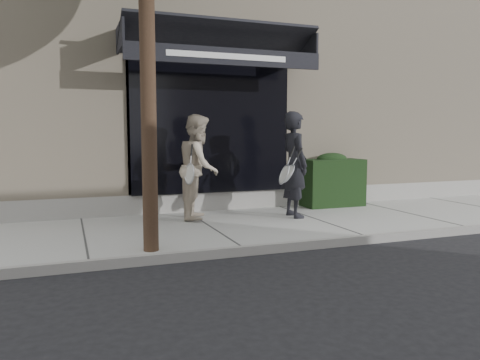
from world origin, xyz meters
name	(u,v)px	position (x,y,z in m)	size (l,w,h in m)	color
ground	(315,225)	(0.00, 0.00, 0.00)	(80.00, 80.00, 0.00)	black
sidewalk	(315,222)	(0.00, 0.00, 0.06)	(20.00, 3.00, 0.12)	#A3A49E
curb	(366,239)	(0.00, -1.55, 0.07)	(20.00, 0.10, 0.14)	gray
building_facade	(227,95)	(-0.01, 4.96, 2.74)	(14.30, 8.04, 5.64)	beige
hedge	(331,181)	(1.10, 1.25, 0.66)	(1.30, 0.70, 1.14)	black
pedestrian_front	(294,165)	(-0.27, 0.31, 1.09)	(0.73, 0.90, 1.95)	black
pedestrian_back	(199,167)	(-1.97, 0.77, 1.06)	(1.00, 1.12, 1.89)	#B3A48F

